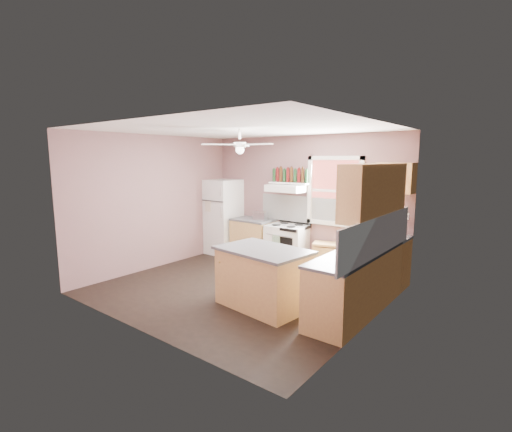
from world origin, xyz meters
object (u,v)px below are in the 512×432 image
Objects in this scene: toaster at (260,216)px; stove at (287,245)px; cart at (327,260)px; island at (263,279)px; refrigerator at (223,217)px.

stove is at bearing -8.55° from toaster.
island is (0.01, -2.11, 0.16)m from cart.
stove is (1.79, 0.05, -0.44)m from refrigerator.
island is (0.91, -2.06, 0.00)m from stove.
refrigerator is 1.35× the size of island.
refrigerator is at bearing 175.79° from stove.
stove and island have the same top height.
stove is 1.61× the size of cart.
refrigerator is 3.26× the size of cart.
island is at bearing -36.46° from refrigerator.
toaster is 0.33× the size of stove.
stove is at bearing 1.80° from refrigerator.
refrigerator is at bearing 171.24° from toaster.
toaster is at bearing 1.72° from refrigerator.
refrigerator is 6.22× the size of toaster.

